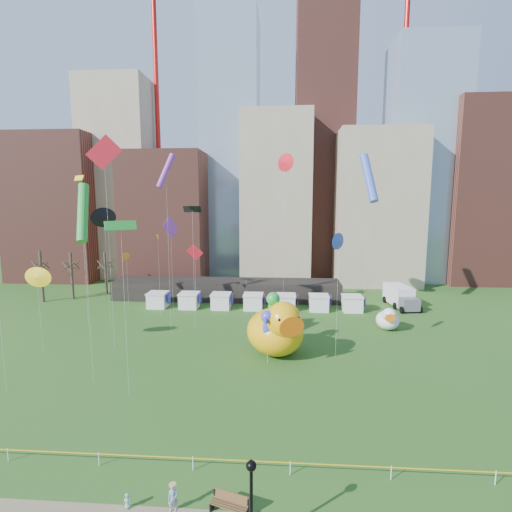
# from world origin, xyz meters

# --- Properties ---
(ground) EXTENTS (160.00, 160.00, 0.00)m
(ground) POSITION_xyz_m (0.00, 0.00, 0.00)
(ground) COLOR #26531A
(ground) RESTS_ON ground
(skyline) EXTENTS (101.00, 23.00, 68.00)m
(skyline) POSITION_xyz_m (2.25, 61.06, 21.44)
(skyline) COLOR brown
(skyline) RESTS_ON ground
(crane_left) EXTENTS (23.00, 1.00, 76.00)m
(crane_left) POSITION_xyz_m (-21.11, 64.00, 46.90)
(crane_left) COLOR red
(crane_left) RESTS_ON ground
(crane_right) EXTENTS (23.00, 1.00, 76.00)m
(crane_right) POSITION_xyz_m (30.89, 64.00, 46.90)
(crane_right) COLOR red
(crane_right) RESTS_ON ground
(pavilion) EXTENTS (38.00, 6.00, 3.20)m
(pavilion) POSITION_xyz_m (-4.00, 42.00, 1.60)
(pavilion) COLOR black
(pavilion) RESTS_ON ground
(vendor_tents) EXTENTS (33.24, 2.80, 2.40)m
(vendor_tents) POSITION_xyz_m (1.02, 36.00, 1.11)
(vendor_tents) COLOR white
(vendor_tents) RESTS_ON ground
(bare_trees) EXTENTS (8.44, 6.44, 8.50)m
(bare_trees) POSITION_xyz_m (-30.17, 40.54, 4.01)
(bare_trees) COLOR #382B21
(bare_trees) RESTS_ON ground
(caution_tape) EXTENTS (50.00, 0.06, 0.90)m
(caution_tape) POSITION_xyz_m (0.00, 0.00, 0.68)
(caution_tape) COLOR white
(caution_tape) RESTS_ON ground
(big_duck) EXTENTS (8.33, 9.09, 6.33)m
(big_duck) POSITION_xyz_m (4.87, 18.33, 2.91)
(big_duck) COLOR #FAAD0C
(big_duck) RESTS_ON ground
(small_duck) EXTENTS (3.33, 4.20, 3.10)m
(small_duck) POSITION_xyz_m (19.07, 27.61, 1.42)
(small_duck) COLOR white
(small_duck) RESTS_ON ground
(seahorse_green) EXTENTS (1.88, 2.16, 6.46)m
(seahorse_green) POSITION_xyz_m (4.37, 20.52, 4.55)
(seahorse_green) COLOR silver
(seahorse_green) RESTS_ON ground
(seahorse_purple) EXTENTS (1.62, 1.86, 5.63)m
(seahorse_purple) POSITION_xyz_m (3.98, 16.14, 3.99)
(seahorse_purple) COLOR silver
(seahorse_purple) RESTS_ON ground
(park_bench) EXTENTS (2.14, 1.23, 1.04)m
(park_bench) POSITION_xyz_m (2.73, -3.10, 0.57)
(park_bench) COLOR #4E361A
(park_bench) RESTS_ON footpath
(lamppost) EXTENTS (0.49, 0.49, 4.74)m
(lamppost) POSITION_xyz_m (4.05, -5.21, 2.90)
(lamppost) COLOR black
(lamppost) RESTS_ON footpath
(box_truck) EXTENTS (3.92, 7.88, 3.21)m
(box_truck) POSITION_xyz_m (24.00, 39.09, 1.65)
(box_truck) COLOR white
(box_truck) RESTS_ON ground
(woman) EXTENTS (0.64, 0.54, 1.51)m
(woman) POSITION_xyz_m (-0.32, -3.20, 0.77)
(woman) COLOR white
(woman) RESTS_ON footpath
(toddler) EXTENTS (0.35, 0.29, 0.87)m
(toddler) POSITION_xyz_m (-2.85, -3.20, 0.45)
(toddler) COLOR white
(toddler) RESTS_ON footpath
(kite_0) EXTENTS (1.60, 2.12, 22.66)m
(kite_0) POSITION_xyz_m (5.58, 29.88, 21.43)
(kite_0) COLOR silver
(kite_0) RESTS_ON ground
(kite_1) EXTENTS (0.51, 1.50, 16.61)m
(kite_1) POSITION_xyz_m (0.21, 32.82, 15.78)
(kite_1) COLOR silver
(kite_1) RESTS_ON ground
(kite_2) EXTENTS (1.55, 2.36, 15.68)m
(kite_2) POSITION_xyz_m (-17.77, 27.34, 14.40)
(kite_2) COLOR silver
(kite_2) RESTS_ON ground
(kite_3) EXTENTS (1.75, 3.16, 18.11)m
(kite_3) POSITION_xyz_m (-11.86, 10.94, 15.52)
(kite_3) COLOR silver
(kite_3) RESTS_ON ground
(kite_4) EXTENTS (1.95, 1.54, 19.75)m
(kite_4) POSITION_xyz_m (-20.52, 26.78, 19.14)
(kite_4) COLOR silver
(kite_4) RESTS_ON ground
(kite_5) EXTENTS (1.15, 1.54, 13.32)m
(kite_5) POSITION_xyz_m (11.13, 18.04, 12.43)
(kite_5) COLOR silver
(kite_5) RESTS_ON ground
(kite_6) EXTENTS (0.72, 1.67, 11.81)m
(kite_6) POSITION_xyz_m (-12.23, 31.79, 11.39)
(kite_6) COLOR silver
(kite_6) RESTS_ON ground
(kite_7) EXTENTS (2.45, 1.97, 22.16)m
(kite_7) POSITION_xyz_m (-8.49, 24.33, 20.03)
(kite_7) COLOR silver
(kite_7) RESTS_ON ground
(kite_8) EXTENTS (3.62, 1.10, 23.52)m
(kite_8) POSITION_xyz_m (-13.63, 19.40, 21.36)
(kite_8) COLOR silver
(kite_8) RESTS_ON ground
(kite_10) EXTENTS (2.58, 1.30, 15.92)m
(kite_10) POSITION_xyz_m (-5.96, 26.60, 15.39)
(kite_10) COLOR silver
(kite_10) RESTS_ON ground
(kite_11) EXTENTS (2.19, 1.81, 14.96)m
(kite_11) POSITION_xyz_m (-7.58, 8.66, 14.46)
(kite_11) COLOR silver
(kite_11) RESTS_ON ground
(kite_12) EXTENTS (2.22, 0.57, 9.50)m
(kite_12) POSITION_xyz_m (-20.86, 17.40, 8.39)
(kite_12) COLOR silver
(kite_12) RESTS_ON ground
(kite_13) EXTENTS (2.55, 4.16, 23.05)m
(kite_13) POSITION_xyz_m (17.15, 33.26, 19.63)
(kite_13) COLOR silver
(kite_13) RESTS_ON ground
(kite_14) EXTENTS (0.49, 1.23, 8.95)m
(kite_14) POSITION_xyz_m (-17.82, 33.86, 8.29)
(kite_14) COLOR silver
(kite_14) RESTS_ON ground
(kite_15) EXTENTS (1.29, 3.04, 14.47)m
(kite_15) POSITION_xyz_m (-10.43, 32.14, 12.70)
(kite_15) COLOR silver
(kite_15) RESTS_ON ground
(kite_16) EXTENTS (2.38, 0.79, 10.37)m
(kite_16) POSITION_xyz_m (-7.38, 33.56, 9.01)
(kite_16) COLOR silver
(kite_16) RESTS_ON ground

